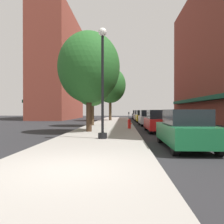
{
  "coord_description": "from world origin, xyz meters",
  "views": [
    {
      "loc": [
        1.38,
        -5.73,
        1.62
      ],
      "look_at": [
        0.03,
        20.93,
        1.43
      ],
      "focal_mm": 36.08,
      "sensor_mm": 36.0,
      "label": 1
    }
  ],
  "objects_px": {
    "parking_meter_near": "(129,116)",
    "car_red": "(159,121)",
    "tree_mid": "(110,85)",
    "car_white": "(140,115)",
    "tree_far": "(89,68)",
    "car_yellow": "(143,116)",
    "car_green": "(185,130)",
    "car_black": "(137,115)",
    "car_silver": "(148,118)",
    "tree_near": "(92,84)",
    "fire_hydrant": "(129,124)",
    "lamppost": "(103,81)"
  },
  "relations": [
    {
      "from": "parking_meter_near",
      "to": "car_red",
      "type": "height_order",
      "value": "car_red"
    },
    {
      "from": "tree_mid",
      "to": "car_white",
      "type": "height_order",
      "value": "tree_mid"
    },
    {
      "from": "tree_far",
      "to": "car_yellow",
      "type": "relative_size",
      "value": 1.65
    },
    {
      "from": "car_white",
      "to": "car_yellow",
      "type": "bearing_deg",
      "value": -89.34
    },
    {
      "from": "car_red",
      "to": "car_green",
      "type": "bearing_deg",
      "value": -87.95
    },
    {
      "from": "car_yellow",
      "to": "car_green",
      "type": "bearing_deg",
      "value": -89.84
    },
    {
      "from": "car_green",
      "to": "car_black",
      "type": "distance_m",
      "value": 33.9
    },
    {
      "from": "car_silver",
      "to": "car_white",
      "type": "xyz_separation_m",
      "value": [
        0.0,
        12.31,
        0.0
      ]
    },
    {
      "from": "car_red",
      "to": "car_silver",
      "type": "relative_size",
      "value": 1.0
    },
    {
      "from": "parking_meter_near",
      "to": "car_red",
      "type": "xyz_separation_m",
      "value": [
        1.95,
        -10.75,
        -0.14
      ]
    },
    {
      "from": "parking_meter_near",
      "to": "car_green",
      "type": "xyz_separation_m",
      "value": [
        1.95,
        -17.94,
        -0.14
      ]
    },
    {
      "from": "tree_near",
      "to": "car_red",
      "type": "bearing_deg",
      "value": -45.1
    },
    {
      "from": "parking_meter_near",
      "to": "tree_near",
      "type": "xyz_separation_m",
      "value": [
        -3.85,
        -4.93,
        3.32
      ]
    },
    {
      "from": "car_green",
      "to": "car_white",
      "type": "relative_size",
      "value": 1.0
    },
    {
      "from": "tree_far",
      "to": "car_black",
      "type": "xyz_separation_m",
      "value": [
        5.08,
        27.64,
        -3.88
      ]
    },
    {
      "from": "tree_mid",
      "to": "tree_far",
      "type": "bearing_deg",
      "value": -91.42
    },
    {
      "from": "tree_near",
      "to": "car_silver",
      "type": "bearing_deg",
      "value": 14.27
    },
    {
      "from": "fire_hydrant",
      "to": "car_black",
      "type": "distance_m",
      "value": 24.98
    },
    {
      "from": "fire_hydrant",
      "to": "parking_meter_near",
      "type": "height_order",
      "value": "parking_meter_near"
    },
    {
      "from": "tree_far",
      "to": "car_green",
      "type": "relative_size",
      "value": 1.65
    },
    {
      "from": "tree_far",
      "to": "car_silver",
      "type": "relative_size",
      "value": 1.65
    },
    {
      "from": "tree_far",
      "to": "car_yellow",
      "type": "xyz_separation_m",
      "value": [
        5.08,
        14.81,
        -3.88
      ]
    },
    {
      "from": "car_white",
      "to": "car_black",
      "type": "height_order",
      "value": "same"
    },
    {
      "from": "lamppost",
      "to": "car_black",
      "type": "relative_size",
      "value": 1.37
    },
    {
      "from": "tree_mid",
      "to": "parking_meter_near",
      "type": "bearing_deg",
      "value": -68.08
    },
    {
      "from": "tree_far",
      "to": "car_black",
      "type": "bearing_deg",
      "value": 79.59
    },
    {
      "from": "parking_meter_near",
      "to": "car_white",
      "type": "height_order",
      "value": "car_white"
    },
    {
      "from": "car_white",
      "to": "parking_meter_near",
      "type": "bearing_deg",
      "value": -101.76
    },
    {
      "from": "car_silver",
      "to": "car_white",
      "type": "distance_m",
      "value": 12.31
    },
    {
      "from": "lamppost",
      "to": "tree_near",
      "type": "height_order",
      "value": "tree_near"
    },
    {
      "from": "lamppost",
      "to": "parking_meter_near",
      "type": "bearing_deg",
      "value": 83.52
    },
    {
      "from": "car_yellow",
      "to": "tree_mid",
      "type": "bearing_deg",
      "value": 142.86
    },
    {
      "from": "lamppost",
      "to": "car_green",
      "type": "relative_size",
      "value": 1.37
    },
    {
      "from": "parking_meter_near",
      "to": "car_black",
      "type": "xyz_separation_m",
      "value": [
        1.95,
        15.96,
        -0.14
      ]
    },
    {
      "from": "fire_hydrant",
      "to": "car_white",
      "type": "distance_m",
      "value": 17.91
    },
    {
      "from": "tree_mid",
      "to": "car_red",
      "type": "distance_m",
      "value": 18.59
    },
    {
      "from": "lamppost",
      "to": "tree_far",
      "type": "relative_size",
      "value": 0.83
    },
    {
      "from": "car_yellow",
      "to": "tree_near",
      "type": "bearing_deg",
      "value": -125.56
    },
    {
      "from": "tree_mid",
      "to": "car_green",
      "type": "relative_size",
      "value": 1.88
    },
    {
      "from": "parking_meter_near",
      "to": "tree_near",
      "type": "bearing_deg",
      "value": -127.93
    },
    {
      "from": "lamppost",
      "to": "car_yellow",
      "type": "xyz_separation_m",
      "value": [
        3.73,
        18.8,
        -2.39
      ]
    },
    {
      "from": "lamppost",
      "to": "tree_far",
      "type": "bearing_deg",
      "value": 108.63
    },
    {
      "from": "tree_mid",
      "to": "car_yellow",
      "type": "bearing_deg",
      "value": -37.3
    },
    {
      "from": "fire_hydrant",
      "to": "tree_mid",
      "type": "relative_size",
      "value": 0.1
    },
    {
      "from": "parking_meter_near",
      "to": "car_silver",
      "type": "bearing_deg",
      "value": -60.6
    },
    {
      "from": "fire_hydrant",
      "to": "car_silver",
      "type": "bearing_deg",
      "value": 68.78
    },
    {
      "from": "car_white",
      "to": "tree_near",
      "type": "bearing_deg",
      "value": -112.14
    },
    {
      "from": "car_green",
      "to": "car_white",
      "type": "xyz_separation_m",
      "value": [
        0.0,
        26.79,
        0.0
      ]
    },
    {
      "from": "tree_far",
      "to": "car_yellow",
      "type": "height_order",
      "value": "tree_far"
    },
    {
      "from": "fire_hydrant",
      "to": "tree_far",
      "type": "distance_m",
      "value": 5.8
    }
  ]
}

